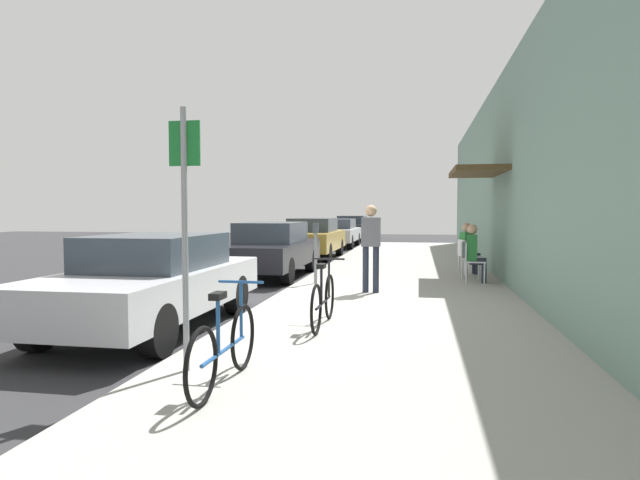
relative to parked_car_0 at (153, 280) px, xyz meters
name	(u,v)px	position (x,y,z in m)	size (l,w,h in m)	color
ground_plane	(268,306)	(1.10, 2.16, -0.71)	(60.00, 60.00, 0.00)	#2D2D30
sidewalk_slab	(398,290)	(3.35, 4.16, -0.65)	(4.50, 32.00, 0.12)	#9E9B93
building_facade	(521,174)	(5.74, 4.17, 1.73)	(1.40, 32.00, 4.88)	gray
parked_car_0	(153,280)	(0.00, 0.00, 0.00)	(1.80, 4.40, 1.36)	#B7B7BC
parked_car_1	(270,249)	(0.00, 6.27, 0.02)	(1.80, 4.40, 1.41)	black
parked_car_2	(312,238)	(0.00, 11.85, 0.04)	(1.80, 4.40, 1.44)	#A58433
parked_car_3	(337,232)	(0.00, 17.82, -0.01)	(1.80, 4.40, 1.32)	#B7B7BC
parked_car_4	(352,228)	(0.00, 23.56, 0.03)	(1.80, 4.40, 1.42)	black
parking_meter	(316,248)	(1.55, 4.38, 0.18)	(0.12, 0.10, 1.32)	slate
street_sign	(185,218)	(1.50, -2.19, 0.93)	(0.32, 0.06, 2.60)	gray
bicycle_0	(225,347)	(2.04, -2.57, -0.23)	(0.46, 1.71, 0.90)	black
bicycle_1	(323,300)	(2.48, 0.09, -0.23)	(0.46, 1.71, 0.90)	black
cafe_chair_0	(472,260)	(4.93, 5.18, -0.08)	(0.48, 0.48, 0.87)	silver
seated_patron_0	(475,251)	(4.99, 5.18, 0.11)	(0.45, 0.39, 1.29)	#232838
cafe_chair_1	(469,257)	(4.93, 5.98, -0.08)	(0.55, 0.55, 0.87)	silver
cafe_chair_2	(466,254)	(4.93, 6.71, -0.08)	(0.56, 0.56, 0.87)	silver
seated_patron_2	(469,247)	(4.99, 6.73, 0.11)	(0.51, 0.46, 1.29)	#232838
pedestrian_standing	(371,241)	(2.85, 3.28, 0.41)	(0.36, 0.22, 1.70)	#232838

